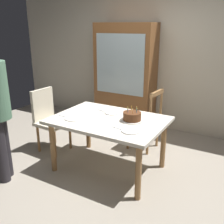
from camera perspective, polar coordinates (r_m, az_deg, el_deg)
ground at (r=3.63m, az=-0.70°, el=-12.25°), size 6.40×6.40×0.00m
back_wall at (r=4.83m, az=10.71°, el=11.64°), size 6.40×0.10×2.60m
dining_table at (r=3.35m, az=-0.74°, el=-2.91°), size 1.43×1.01×0.72m
birthday_cake at (r=3.24m, az=4.43°, el=-1.05°), size 0.28×0.28×0.18m
plate_near_celebrant at (r=3.35m, az=-8.51°, el=-1.39°), size 0.22×0.22×0.01m
plate_far_side at (r=3.53m, az=0.13°, el=-0.11°), size 0.22×0.22×0.01m
plate_near_guest at (r=2.94m, az=4.19°, el=-4.13°), size 0.22×0.22×0.01m
fork_near_celebrant at (r=3.45m, az=-10.56°, el=-0.95°), size 0.18×0.03×0.01m
fork_far_side at (r=3.61m, az=-2.10°, el=0.24°), size 0.18×0.06×0.01m
fork_near_guest at (r=3.01m, az=1.41°, el=-3.63°), size 0.18×0.05×0.01m
chair_spindle_back at (r=4.03m, az=7.27°, el=-1.90°), size 0.47×0.47×0.95m
chair_upholstered at (r=4.07m, az=-13.74°, el=-1.00°), size 0.46×0.46×0.95m
china_cabinet at (r=4.84m, az=2.88°, el=7.78°), size 1.10×0.45×1.90m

